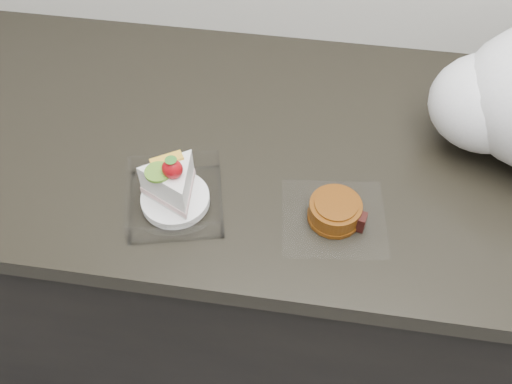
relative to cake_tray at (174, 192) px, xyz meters
name	(u,v)px	position (x,y,z in m)	size (l,w,h in m)	color
counter	(342,276)	(0.32, 0.17, -0.48)	(2.04, 0.64, 0.90)	black
cake_tray	(174,192)	(0.00, 0.00, 0.00)	(0.19, 0.19, 0.12)	white
mooncake_wrap	(336,213)	(0.26, 0.01, -0.02)	(0.19, 0.18, 0.04)	white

